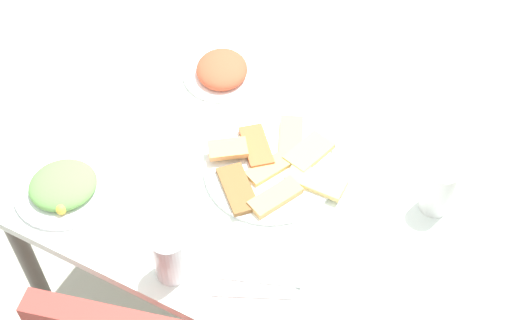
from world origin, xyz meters
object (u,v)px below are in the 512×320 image
Objects in this scene: fork at (261,280)px; spoon at (252,294)px; soda_can at (438,190)px; dining_table at (247,191)px; pide_platter at (272,168)px; salad_plate_rice at (63,187)px; salad_plate_greens at (222,71)px; drinking_glass at (168,255)px; paper_napkin at (256,288)px.

spoon is (0.00, 0.04, 0.00)m from fork.
soda_can is 0.47m from spoon.
dining_table is 6.14× the size of fork.
salad_plate_rice reaches higher than pide_platter.
spoon is (-0.51, 0.04, -0.01)m from salad_plate_rice.
salad_plate_greens is 0.52m from salad_plate_rice.
spoon is at bearing 69.62° from fork.
drinking_glass is at bearing -0.64° from fork.
salad_plate_rice is 1.33× the size of fork.
fork is 1.04× the size of spoon.
soda_can is at bearing -168.17° from pide_platter.
spoon is (-0.18, -0.03, -0.05)m from drinking_glass.
fork is (-0.51, 0.00, -0.01)m from salad_plate_rice.
salad_plate_greens is 0.66m from spoon.
pide_platter is 2.09× the size of spoon.
salad_plate_rice is 0.51m from paper_napkin.
salad_plate_rice is 1.86× the size of soda_can.
drinking_glass reaches higher than salad_plate_rice.
fork is (-0.11, 0.27, -0.01)m from pide_platter.
soda_can is 0.60m from drinking_glass.
fork is (0.00, -0.02, 0.00)m from paper_napkin.
pide_platter is 0.31m from paper_napkin.
salad_plate_greens is 0.61m from drinking_glass.
salad_plate_greens is 1.29× the size of paper_napkin.
dining_table is 0.34m from paper_napkin.
soda_can reaches higher than spoon.
fork is (0.26, 0.35, -0.06)m from soda_can.
soda_can is at bearing -136.16° from drinking_glass.
salad_plate_greens is 0.65m from soda_can.
soda_can is at bearing -168.38° from dining_table.
spoon is at bearing 119.95° from dining_table.
salad_plate_greens reaches higher than paper_napkin.
drinking_glass is (0.06, 0.34, 0.05)m from pide_platter.
dining_table is 0.46m from soda_can.
soda_can is (-0.43, -0.09, 0.16)m from dining_table.
paper_napkin is at bearing 111.09° from pide_platter.
dining_table is 8.70× the size of drinking_glass.
dining_table is 6.38× the size of spoon.
pide_platter is 2.15× the size of paper_napkin.
salad_plate_greens is 0.91× the size of salad_plate_rice.
salad_plate_greens is 1.26× the size of spoon.
dining_table is 0.36m from spoon.
paper_napkin is 0.94× the size of fork.
fork is (-0.17, 0.26, 0.10)m from dining_table.
soda_can is (-0.63, 0.16, 0.04)m from salad_plate_greens.
salad_plate_greens reaches higher than pide_platter.
salad_plate_rice is 1.89× the size of drinking_glass.
salad_plate_rice is (0.33, 0.26, 0.11)m from dining_table.
spoon is (-0.11, 0.31, -0.01)m from pide_platter.
pide_platter is (-0.06, -0.01, 0.11)m from dining_table.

